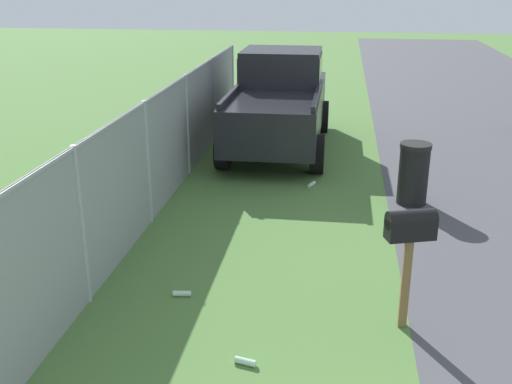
% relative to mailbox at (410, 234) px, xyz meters
% --- Properties ---
extents(mailbox, '(0.35, 0.55, 1.37)m').
position_rel_mailbox_xyz_m(mailbox, '(0.00, 0.00, 0.00)').
color(mailbox, brown).
rests_on(mailbox, ground).
extents(pickup_truck, '(4.99, 2.12, 2.09)m').
position_rel_mailbox_xyz_m(pickup_truck, '(7.18, 2.11, -0.00)').
color(pickup_truck, black).
rests_on(pickup_truck, ground).
extents(trash_bin, '(0.52, 0.52, 1.05)m').
position_rel_mailbox_xyz_m(trash_bin, '(3.90, -0.48, -0.57)').
color(trash_bin, black).
rests_on(trash_bin, ground).
extents(fence_section, '(14.91, 0.07, 1.92)m').
position_rel_mailbox_xyz_m(fence_section, '(2.51, 3.64, -0.07)').
color(fence_section, '#9EA3A8').
rests_on(fence_section, ground).
extents(litter_bottle_far_scatter, '(0.23, 0.15, 0.07)m').
position_rel_mailbox_xyz_m(litter_bottle_far_scatter, '(4.55, 1.23, -1.07)').
color(litter_bottle_far_scatter, '#B2D8BF').
rests_on(litter_bottle_far_scatter, ground).
extents(litter_bottle_midfield_a, '(0.10, 0.23, 0.07)m').
position_rel_mailbox_xyz_m(litter_bottle_midfield_a, '(0.30, 2.57, -1.07)').
color(litter_bottle_midfield_a, '#B2D8BF').
rests_on(litter_bottle_midfield_a, ground).
extents(litter_bottle_near_hydrant, '(0.12, 0.23, 0.07)m').
position_rel_mailbox_xyz_m(litter_bottle_near_hydrant, '(-0.95, 1.61, -1.07)').
color(litter_bottle_near_hydrant, '#B2D8BF').
rests_on(litter_bottle_near_hydrant, ground).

